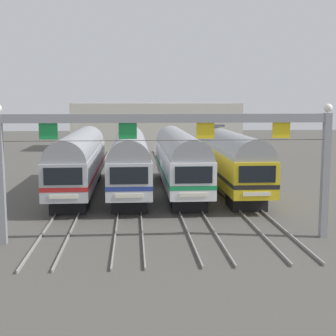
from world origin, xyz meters
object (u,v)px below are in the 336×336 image
Objects in this scene: commuter_train_stainless at (79,159)px; commuter_train_silver at (130,158)px; commuter_train_yellow at (228,157)px; catenary_gantry at (167,142)px; commuter_train_white at (179,158)px.

commuter_train_silver is (3.88, 0.00, 0.00)m from commuter_train_stainless.
catenary_gantry is (-5.82, -13.50, 2.40)m from commuter_train_yellow.
commuter_train_silver and commuter_train_yellow have the same top height.
commuter_train_silver is 1.07× the size of catenary_gantry.
commuter_train_silver is at bearing 0.06° from commuter_train_stainless.
commuter_train_stainless is at bearing -179.94° from commuter_train_silver.
commuter_train_silver is 7.77m from commuter_train_yellow.
commuter_train_white is at bearing 0.00° from commuter_train_stainless.
commuter_train_stainless is 1.00× the size of commuter_train_silver.
commuter_train_yellow is (3.88, 0.00, 0.00)m from commuter_train_white.
commuter_train_white is at bearing 81.81° from catenary_gantry.
commuter_train_silver is 1.00× the size of commuter_train_yellow.
catenary_gantry is at bearing -66.66° from commuter_train_stainless.
commuter_train_silver reaches higher than commuter_train_white.
commuter_train_stainless is 7.77m from commuter_train_white.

